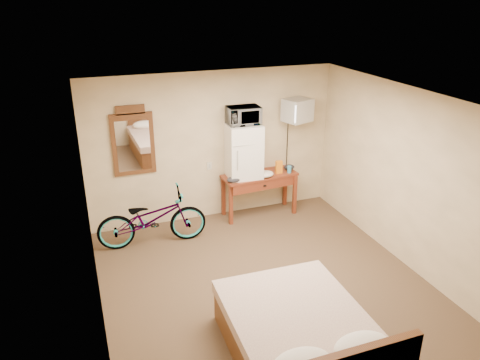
# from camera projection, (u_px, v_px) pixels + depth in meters

# --- Properties ---
(room) EXTENTS (4.60, 4.64, 2.50)m
(room) POSITION_uv_depth(u_px,v_px,m) (268.00, 201.00, 5.78)
(room) COLOR #453322
(room) RESTS_ON ground
(desk) EXTENTS (1.31, 0.59, 0.75)m
(desk) POSITION_uv_depth(u_px,v_px,m) (260.00, 182.00, 7.99)
(desk) COLOR maroon
(desk) RESTS_ON floor
(mini_fridge) EXTENTS (0.58, 0.56, 0.90)m
(mini_fridge) POSITION_uv_depth(u_px,v_px,m) (243.00, 151.00, 7.73)
(mini_fridge) COLOR white
(mini_fridge) RESTS_ON desk
(microwave) EXTENTS (0.53, 0.37, 0.29)m
(microwave) POSITION_uv_depth(u_px,v_px,m) (243.00, 115.00, 7.50)
(microwave) COLOR white
(microwave) RESTS_ON mini_fridge
(snack_bag) EXTENTS (0.11, 0.07, 0.22)m
(snack_bag) POSITION_uv_depth(u_px,v_px,m) (279.00, 167.00, 7.97)
(snack_bag) COLOR orange
(snack_bag) RESTS_ON desk
(blue_cup) EXTENTS (0.07, 0.07, 0.12)m
(blue_cup) POSITION_uv_depth(u_px,v_px,m) (289.00, 169.00, 8.01)
(blue_cup) COLOR #3A9BC8
(blue_cup) RESTS_ON desk
(cloth_cream) EXTENTS (0.32, 0.25, 0.10)m
(cloth_cream) POSITION_uv_depth(u_px,v_px,m) (264.00, 174.00, 7.84)
(cloth_cream) COLOR beige
(cloth_cream) RESTS_ON desk
(cloth_dark_a) EXTENTS (0.23, 0.17, 0.09)m
(cloth_dark_a) POSITION_uv_depth(u_px,v_px,m) (234.00, 180.00, 7.63)
(cloth_dark_a) COLOR black
(cloth_dark_a) RESTS_ON desk
(cloth_dark_b) EXTENTS (0.19, 0.15, 0.09)m
(cloth_dark_b) POSITION_uv_depth(u_px,v_px,m) (289.00, 167.00, 8.16)
(cloth_dark_b) COLOR black
(cloth_dark_b) RESTS_ON desk
(crt_television) EXTENTS (0.52, 0.62, 0.38)m
(crt_television) POSITION_uv_depth(u_px,v_px,m) (297.00, 110.00, 7.76)
(crt_television) COLOR black
(crt_television) RESTS_ON room
(wall_mirror) EXTENTS (0.66, 0.04, 1.11)m
(wall_mirror) POSITION_uv_depth(u_px,v_px,m) (133.00, 142.00, 7.24)
(wall_mirror) COLOR brown
(wall_mirror) RESTS_ON room
(bicycle) EXTENTS (1.69, 0.68, 0.87)m
(bicycle) POSITION_uv_depth(u_px,v_px,m) (152.00, 218.00, 7.13)
(bicycle) COLOR black
(bicycle) RESTS_ON floor
(bed) EXTENTS (1.44, 1.94, 0.90)m
(bed) POSITION_uv_depth(u_px,v_px,m) (302.00, 339.00, 4.88)
(bed) COLOR brown
(bed) RESTS_ON floor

